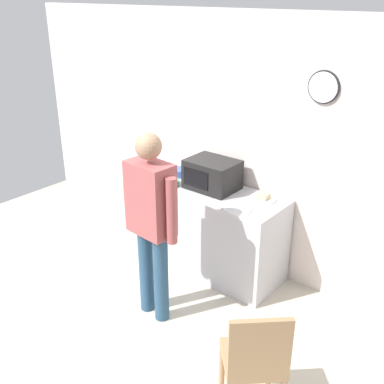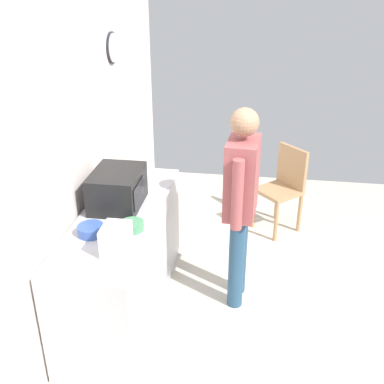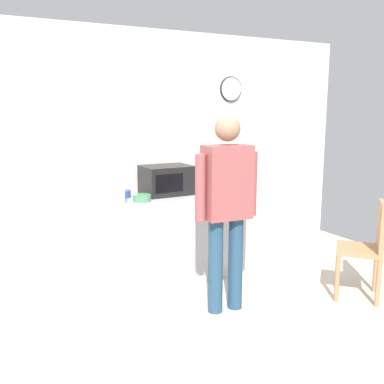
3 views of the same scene
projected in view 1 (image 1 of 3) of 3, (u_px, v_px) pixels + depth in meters
ground_plane at (110, 313)px, 4.29m from camera, size 6.00×6.00×0.00m
back_wall at (215, 139)px, 4.90m from camera, size 5.40×0.13×2.60m
kitchen_counter at (199, 225)px, 4.92m from camera, size 1.86×0.62×0.90m
microwave at (212, 174)px, 4.64m from camera, size 0.50×0.39×0.30m
sandwich_plate at (263, 198)px, 4.44m from camera, size 0.25×0.25×0.07m
salad_bowl at (171, 183)px, 4.75m from camera, size 0.18×0.18×0.06m
cereal_bowl at (180, 172)px, 5.01m from camera, size 0.19×0.19×0.07m
toaster at (151, 169)px, 4.92m from camera, size 0.22×0.18×0.20m
fork_utensil at (250, 212)px, 4.19m from camera, size 0.05×0.17×0.01m
spoon_utensil at (222, 208)px, 4.27m from camera, size 0.17×0.08×0.01m
person_standing at (151, 215)px, 3.89m from camera, size 0.59×0.27×1.73m
wooden_chair at (255, 361)px, 3.03m from camera, size 0.57×0.57×0.94m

